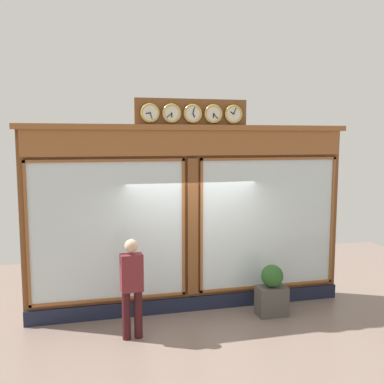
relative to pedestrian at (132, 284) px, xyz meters
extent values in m
cube|color=brown|center=(-1.25, -1.08, 0.81)|extent=(6.17, 0.30, 3.48)
cube|color=#191E33|center=(-1.25, -0.91, -0.79)|extent=(6.17, 0.08, 0.28)
cube|color=brown|center=(-1.25, -0.89, 2.31)|extent=(6.04, 0.08, 0.47)
cube|color=brown|center=(-1.25, -0.91, 2.60)|extent=(6.29, 0.20, 0.10)
cube|color=silver|center=(-2.82, -0.92, 0.72)|extent=(2.73, 0.02, 2.51)
cube|color=brown|center=(-2.82, -0.90, 2.00)|extent=(2.83, 0.04, 0.05)
cube|color=brown|center=(-2.82, -0.90, -0.56)|extent=(2.83, 0.04, 0.05)
cube|color=brown|center=(-4.21, -0.90, 0.72)|extent=(0.05, 0.04, 2.61)
cube|color=brown|center=(-1.43, -0.90, 0.72)|extent=(0.05, 0.04, 2.61)
cube|color=silver|center=(0.31, -0.92, 0.72)|extent=(2.73, 0.02, 2.51)
cube|color=brown|center=(0.31, -0.90, 2.00)|extent=(2.83, 0.04, 0.05)
cube|color=brown|center=(0.31, -0.90, -0.56)|extent=(2.83, 0.04, 0.05)
cube|color=brown|center=(1.70, -0.90, 0.72)|extent=(0.05, 0.04, 2.61)
cube|color=brown|center=(-1.08, -0.90, 0.72)|extent=(0.05, 0.04, 2.61)
cube|color=brown|center=(-1.25, -0.90, 0.72)|extent=(0.20, 0.10, 2.61)
cube|color=brown|center=(-1.25, -0.95, 2.85)|extent=(2.12, 0.06, 0.54)
cylinder|color=silver|center=(-2.04, -0.87, 2.85)|extent=(0.28, 0.02, 0.28)
torus|color=gold|center=(-2.04, -0.87, 2.85)|extent=(0.35, 0.04, 0.35)
cube|color=black|center=(-2.01, -0.86, 2.87)|extent=(0.07, 0.01, 0.06)
cube|color=black|center=(-2.06, -0.86, 2.90)|extent=(0.05, 0.01, 0.11)
sphere|color=black|center=(-2.04, -0.86, 2.85)|extent=(0.02, 0.02, 0.02)
cylinder|color=silver|center=(-1.65, -0.87, 2.85)|extent=(0.28, 0.02, 0.28)
torus|color=gold|center=(-1.65, -0.87, 2.85)|extent=(0.35, 0.05, 0.35)
cube|color=black|center=(-1.65, -0.86, 2.81)|extent=(0.02, 0.01, 0.08)
cube|color=black|center=(-1.69, -0.86, 2.80)|extent=(0.09, 0.01, 0.09)
sphere|color=black|center=(-1.65, -0.86, 2.85)|extent=(0.02, 0.02, 0.02)
cylinder|color=silver|center=(-1.25, -0.87, 2.85)|extent=(0.28, 0.02, 0.28)
torus|color=gold|center=(-1.25, -0.87, 2.85)|extent=(0.35, 0.04, 0.35)
cube|color=black|center=(-1.27, -0.86, 2.81)|extent=(0.05, 0.01, 0.08)
cube|color=black|center=(-1.27, -0.86, 2.90)|extent=(0.04, 0.01, 0.12)
sphere|color=black|center=(-1.25, -0.86, 2.85)|extent=(0.02, 0.02, 0.02)
cylinder|color=silver|center=(-0.86, -0.87, 2.85)|extent=(0.28, 0.02, 0.28)
torus|color=gold|center=(-0.86, -0.87, 2.85)|extent=(0.35, 0.04, 0.35)
cube|color=black|center=(-0.86, -0.86, 2.81)|extent=(0.02, 0.01, 0.08)
cube|color=black|center=(-0.81, -0.86, 2.81)|extent=(0.10, 0.01, 0.09)
sphere|color=black|center=(-0.86, -0.86, 2.85)|extent=(0.02, 0.02, 0.02)
cylinder|color=silver|center=(-0.47, -0.87, 2.85)|extent=(0.28, 0.02, 0.28)
torus|color=gold|center=(-0.47, -0.87, 2.85)|extent=(0.34, 0.04, 0.34)
cube|color=black|center=(-0.43, -0.86, 2.84)|extent=(0.08, 0.01, 0.03)
cube|color=black|center=(-0.48, -0.86, 2.79)|extent=(0.05, 0.01, 0.12)
sphere|color=black|center=(-0.47, -0.86, 2.85)|extent=(0.02, 0.02, 0.02)
cylinder|color=#3A1316|center=(0.10, 0.01, -0.52)|extent=(0.14, 0.14, 0.82)
cylinder|color=#3A1316|center=(-0.10, -0.01, -0.52)|extent=(0.14, 0.14, 0.82)
cube|color=maroon|center=(0.00, 0.00, 0.20)|extent=(0.37, 0.24, 0.62)
sphere|color=tan|center=(0.00, 0.00, 0.65)|extent=(0.22, 0.22, 0.22)
cube|color=#4C4742|center=(-2.66, -0.35, -0.65)|extent=(0.56, 0.36, 0.56)
sphere|color=#285623|center=(-2.66, -0.35, -0.17)|extent=(0.42, 0.42, 0.42)
camera|label=1|loc=(0.72, 7.02, 2.37)|focal=41.02mm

